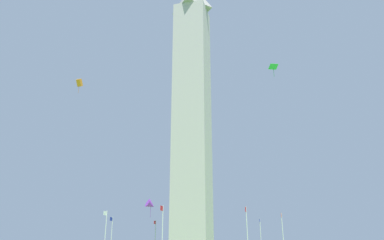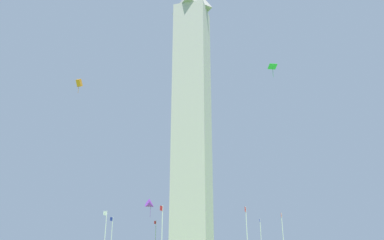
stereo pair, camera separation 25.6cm
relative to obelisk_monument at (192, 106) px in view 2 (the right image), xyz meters
name	(u,v)px [view 2 (the right image)]	position (x,y,z in m)	size (l,w,h in m)	color
obelisk_monument	(192,106)	(0.00, 0.00, 0.00)	(6.41, 6.41, 58.28)	#B7B2A8
flagpole_n	(162,234)	(15.48, 0.00, -24.63)	(1.12, 0.14, 8.24)	silver
flagpole_ne	(247,234)	(10.96, 10.90, -24.63)	(1.12, 0.14, 8.24)	silver
flagpole_e	(283,236)	(0.06, 15.42, -24.63)	(1.12, 0.14, 8.24)	silver
flagpole_se	(261,238)	(-10.85, 10.90, -24.63)	(1.12, 0.14, 8.24)	silver
flagpole_s	(211,239)	(-15.36, 0.00, -24.63)	(1.12, 0.14, 8.24)	silver
flagpole_sw	(155,239)	(-10.85, -10.90, -24.63)	(1.12, 0.14, 8.24)	silver
flagpole_w	(111,238)	(0.06, -15.42, -24.63)	(1.12, 0.14, 8.24)	silver
flagpole_nw	(105,235)	(10.96, -10.90, -24.63)	(1.12, 0.14, 8.24)	silver
kite_purple_delta	(151,205)	(8.18, -4.68, -19.90)	(2.23, 2.26, 2.88)	purple
kite_orange_box	(79,83)	(20.86, -11.79, -3.21)	(1.12, 0.61, 2.30)	orange
kite_green_diamond	(273,67)	(24.46, 16.55, -6.34)	(1.22, 1.23, 1.49)	green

